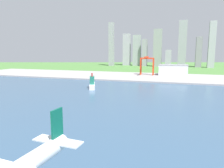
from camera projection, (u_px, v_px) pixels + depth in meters
ground_plane at (144, 99)px, 219.29m from camera, size 2400.00×2400.00×0.00m
water_bay at (133, 116)px, 162.81m from camera, size 840.00×360.00×0.15m
industrial_pier at (160, 77)px, 397.93m from camera, size 840.00×140.00×2.50m
ferry_boat at (92, 84)px, 285.89m from camera, size 20.87×37.47×21.28m
port_crane_red at (147, 61)px, 422.83m from camera, size 28.03×42.72×38.33m
warehouse_main at (173, 70)px, 422.49m from camera, size 56.99×32.89×21.68m
distant_skyline at (159, 48)px, 713.62m from camera, size 346.99×59.49×154.38m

